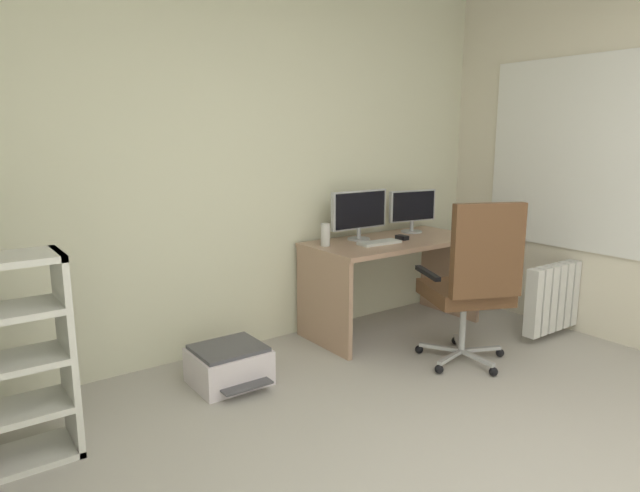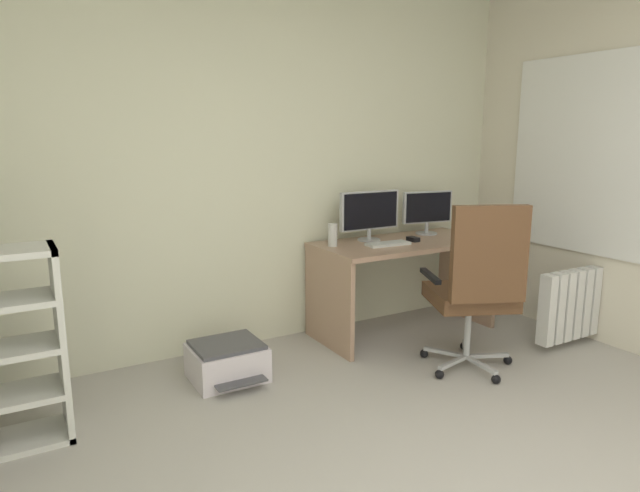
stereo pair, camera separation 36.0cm
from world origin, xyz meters
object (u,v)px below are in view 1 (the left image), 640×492
object	(u,v)px
desk	(393,264)
monitor_secondary	(412,208)
radiator	(567,294)
desktop_speaker	(325,235)
monitor_main	(359,212)
office_chair	(473,280)
computer_mouse	(402,238)
printer	(229,365)
keyboard	(379,243)

from	to	relation	value
desk	monitor_secondary	xyz separation A→B (m)	(0.36, 0.16, 0.41)
monitor_secondary	radiator	size ratio (longest dim) A/B	0.46
desktop_speaker	desk	bearing A→B (deg)	-10.59
monitor_main	desktop_speaker	size ratio (longest dim) A/B	3.13
monitor_main	desktop_speaker	bearing A→B (deg)	-172.61
desktop_speaker	monitor_main	bearing A→B (deg)	7.39
desktop_speaker	office_chair	size ratio (longest dim) A/B	0.15
monitor_main	radiator	bearing A→B (deg)	-38.91
computer_mouse	printer	distance (m)	1.73
keyboard	radiator	xyz separation A→B (m)	(1.27, -0.82, -0.43)
keyboard	radiator	size ratio (longest dim) A/B	0.34
monitor_secondary	computer_mouse	bearing A→B (deg)	-147.01
keyboard	radiator	distance (m)	1.57
desktop_speaker	radiator	xyz separation A→B (m)	(1.66, -0.99, -0.50)
office_chair	printer	xyz separation A→B (m)	(-1.44, 0.73, -0.50)
computer_mouse	desktop_speaker	xyz separation A→B (m)	(-0.65, 0.15, 0.07)
keyboard	computer_mouse	size ratio (longest dim) A/B	3.40
keyboard	monitor_secondary	bearing A→B (deg)	24.66
printer	radiator	world-z (taller)	radiator
desk	computer_mouse	bearing A→B (deg)	-35.77
monitor_main	keyboard	xyz separation A→B (m)	(0.02, -0.22, -0.22)
monitor_secondary	office_chair	world-z (taller)	office_chair
desk	printer	xyz separation A→B (m)	(-1.54, -0.15, -0.42)
keyboard	computer_mouse	bearing A→B (deg)	8.69
keyboard	office_chair	bearing A→B (deg)	-79.29
computer_mouse	printer	size ratio (longest dim) A/B	0.21
monitor_secondary	office_chair	bearing A→B (deg)	-113.98
printer	desk	bearing A→B (deg)	5.64
desktop_speaker	office_chair	distance (m)	1.13
radiator	printer	bearing A→B (deg)	164.34
monitor_main	printer	bearing A→B (deg)	-166.77
radiator	keyboard	bearing A→B (deg)	147.31
monitor_secondary	printer	bearing A→B (deg)	-170.75
computer_mouse	radiator	bearing A→B (deg)	-41.63
desktop_speaker	printer	xyz separation A→B (m)	(-0.95, -0.26, -0.70)
monitor_main	radiator	distance (m)	1.78
desk	monitor_main	world-z (taller)	monitor_main
radiator	desktop_speaker	bearing A→B (deg)	149.04
monitor_main	printer	world-z (taller)	monitor_main
computer_mouse	radiator	world-z (taller)	computer_mouse
desktop_speaker	printer	size ratio (longest dim) A/B	0.35
computer_mouse	desktop_speaker	size ratio (longest dim) A/B	0.59
office_chair	radiator	size ratio (longest dim) A/B	1.16
monitor_secondary	office_chair	distance (m)	1.18
computer_mouse	printer	xyz separation A→B (m)	(-1.60, -0.11, -0.64)
monitor_main	printer	size ratio (longest dim) A/B	1.10
computer_mouse	monitor_main	bearing A→B (deg)	142.86
computer_mouse	office_chair	xyz separation A→B (m)	(-0.16, -0.84, -0.14)
printer	keyboard	bearing A→B (deg)	3.69
office_chair	printer	bearing A→B (deg)	153.22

